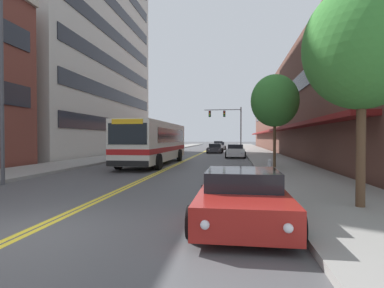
% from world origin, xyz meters
% --- Properties ---
extents(ground_plane, '(240.00, 240.00, 0.00)m').
position_xyz_m(ground_plane, '(0.00, 37.00, 0.00)').
color(ground_plane, '#4C4C4F').
extents(sidewalk_left, '(3.84, 106.00, 0.16)m').
position_xyz_m(sidewalk_left, '(-7.42, 37.00, 0.08)').
color(sidewalk_left, gray).
rests_on(sidewalk_left, ground_plane).
extents(sidewalk_right, '(3.84, 106.00, 0.16)m').
position_xyz_m(sidewalk_right, '(7.42, 37.00, 0.08)').
color(sidewalk_right, gray).
rests_on(sidewalk_right, ground_plane).
extents(centre_line, '(0.34, 106.00, 0.01)m').
position_xyz_m(centre_line, '(0.00, 37.00, 0.00)').
color(centre_line, yellow).
rests_on(centre_line, ground_plane).
extents(office_tower_left, '(12.08, 26.29, 27.80)m').
position_xyz_m(office_tower_left, '(-15.58, 28.56, 13.90)').
color(office_tower_left, '#BCB7AD').
rests_on(office_tower_left, ground_plane).
extents(storefront_row_right, '(9.10, 68.00, 10.52)m').
position_xyz_m(storefront_row_right, '(13.58, 37.00, 5.25)').
color(storefront_row_right, brown).
rests_on(storefront_row_right, ground_plane).
extents(city_bus, '(2.84, 11.67, 3.05)m').
position_xyz_m(city_bus, '(-1.63, 16.30, 1.73)').
color(city_bus, silver).
rests_on(city_bus, ground_plane).
extents(car_black_parked_left_mid, '(2.14, 4.44, 1.37)m').
position_xyz_m(car_black_parked_left_mid, '(-4.40, 33.09, 0.64)').
color(car_black_parked_left_mid, black).
rests_on(car_black_parked_left_mid, ground_plane).
extents(car_charcoal_parked_left_far, '(2.15, 4.67, 1.32)m').
position_xyz_m(car_charcoal_parked_left_far, '(-4.42, 27.02, 0.60)').
color(car_charcoal_parked_left_far, '#232328').
rests_on(car_charcoal_parked_left_far, ground_plane).
extents(car_red_parked_right_foreground, '(2.17, 4.16, 1.20)m').
position_xyz_m(car_red_parked_right_foreground, '(4.40, 1.50, 0.57)').
color(car_red_parked_right_foreground, maroon).
rests_on(car_red_parked_right_foreground, ground_plane).
extents(car_white_parked_right_mid, '(1.97, 4.15, 1.32)m').
position_xyz_m(car_white_parked_right_mid, '(4.34, 24.75, 0.63)').
color(car_white_parked_right_mid, white).
rests_on(car_white_parked_right_mid, ground_plane).
extents(car_dark_grey_moving_lead, '(2.07, 4.67, 1.21)m').
position_xyz_m(car_dark_grey_moving_lead, '(1.74, 34.16, 0.57)').
color(car_dark_grey_moving_lead, '#38383D').
rests_on(car_dark_grey_moving_lead, ground_plane).
extents(car_navy_moving_second, '(2.12, 4.20, 1.38)m').
position_xyz_m(car_navy_moving_second, '(1.20, 52.63, 0.65)').
color(car_navy_moving_second, '#19234C').
rests_on(car_navy_moving_second, ground_plane).
extents(car_silver_moving_third, '(1.99, 4.16, 1.30)m').
position_xyz_m(car_silver_moving_third, '(1.81, 45.39, 0.60)').
color(car_silver_moving_third, '#B7B7BC').
rests_on(car_silver_moving_third, ground_plane).
extents(traffic_signal_mast, '(5.52, 0.38, 6.53)m').
position_xyz_m(traffic_signal_mast, '(3.35, 39.41, 4.63)').
color(traffic_signal_mast, '#47474C').
rests_on(traffic_signal_mast, ground_plane).
extents(street_lamp_left_near, '(1.96, 0.28, 8.32)m').
position_xyz_m(street_lamp_left_near, '(-5.06, 5.70, 4.88)').
color(street_lamp_left_near, '#47474C').
rests_on(street_lamp_left_near, ground_plane).
extents(street_tree_right_near, '(2.95, 2.95, 5.77)m').
position_xyz_m(street_tree_right_near, '(7.46, 2.81, 4.29)').
color(street_tree_right_near, brown).
rests_on(street_tree_right_near, sidewalk_right).
extents(street_tree_right_mid, '(2.91, 2.91, 5.68)m').
position_xyz_m(street_tree_right_mid, '(6.67, 13.46, 4.23)').
color(street_tree_right_mid, brown).
rests_on(street_tree_right_mid, sidewalk_right).
extents(fire_hydrant, '(0.30, 0.22, 0.75)m').
position_xyz_m(fire_hydrant, '(5.95, 9.58, 0.53)').
color(fire_hydrant, '#B7B7BC').
rests_on(fire_hydrant, sidewalk_right).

